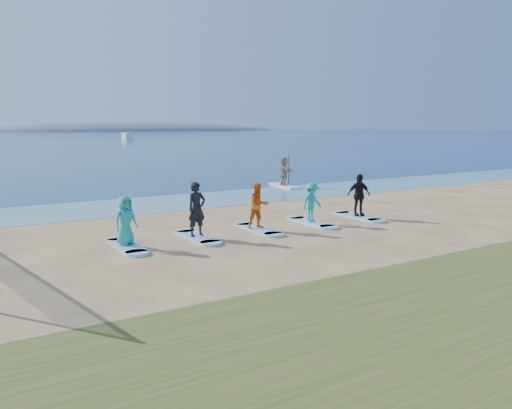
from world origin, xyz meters
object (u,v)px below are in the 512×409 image
surfboard_0 (127,246)px  student_4 (359,195)px  surfboard_4 (358,217)px  paddleboarder (284,171)px  surfboard_1 (197,237)px  surfboard_3 (311,223)px  student_3 (312,202)px  student_2 (258,206)px  boat_offshore_b (127,139)px  paddleboard (284,186)px  student_1 (197,209)px  surfboard_2 (258,229)px  student_0 (126,220)px

surfboard_0 → student_4: bearing=0.0°
surfboard_0 → surfboard_4: same height
paddleboarder → surfboard_4: size_ratio=0.78×
surfboard_0 → surfboard_1: bearing=0.0°
surfboard_3 → student_3: 0.80m
student_2 → surfboard_4: bearing=7.4°
boat_offshore_b → surfboard_0: 122.56m
boat_offshore_b → student_3: student_3 is taller
paddleboard → student_1: student_1 is taller
paddleboard → student_3: (-5.65, -10.11, 0.78)m
paddleboarder → surfboard_4: bearing=174.8°
surfboard_0 → student_1: student_1 is taller
boat_offshore_b → surfboard_3: size_ratio=2.54×
paddleboarder → surfboard_2: 12.97m
paddleboarder → student_3: paddleboarder is taller
surfboard_0 → student_2: student_2 is taller
boat_offshore_b → surfboard_0: boat_offshore_b is taller
student_1 → surfboard_3: 4.92m
surfboard_2 → student_3: size_ratio=1.46×
student_2 → student_4: bearing=7.4°
student_4 → student_3: bearing=-165.1°
paddleboarder → student_2: paddleboarder is taller
surfboard_1 → surfboard_4: (7.24, 0.00, 0.00)m
surfboard_1 → student_2: bearing=0.0°
paddleboard → surfboard_3: paddleboard is taller
surfboard_3 → surfboard_4: size_ratio=1.00×
student_0 → surfboard_3: (7.24, 0.00, -0.81)m
student_3 → surfboard_4: bearing=-9.6°
student_0 → student_3: size_ratio=1.02×
paddleboarder → student_0: paddleboarder is taller
student_2 → boat_offshore_b: bearing=82.7°
student_1 → student_3: 4.83m
paddleboarder → student_4: size_ratio=1.00×
paddleboarder → boat_offshore_b: bearing=0.6°
student_2 → student_3: size_ratio=1.09×
surfboard_2 → surfboard_3: size_ratio=1.00×
boat_offshore_b → surfboard_4: size_ratio=2.54×
student_0 → surfboard_2: student_0 is taller
surfboard_0 → surfboard_3: 7.24m
paddleboard → student_0: bearing=-134.1°
student_0 → student_1: student_1 is taller
paddleboard → student_0: size_ratio=1.96×
surfboard_0 → surfboard_2: same height
paddleboard → surfboard_3: bearing=-111.4°
student_0 → student_1: (2.41, 0.00, 0.15)m
student_2 → student_4: 4.83m
student_0 → surfboard_1: student_0 is taller
paddleboarder → surfboard_4: paddleboarder is taller
boat_offshore_b → surfboard_0: bearing=-102.9°
surfboard_0 → student_0: student_0 is taller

